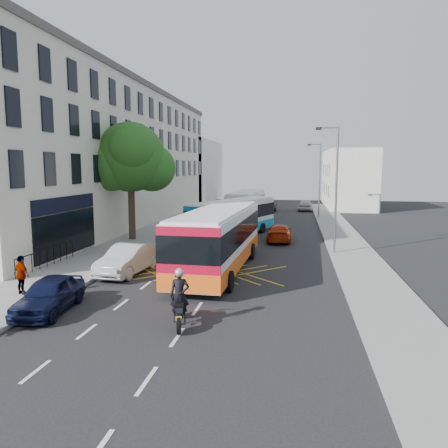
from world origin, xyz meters
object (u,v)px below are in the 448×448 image
at_px(street_tree, 130,158).
at_px(lamp_far, 319,177).
at_px(distant_car_grey, 267,205).
at_px(bus_far, 246,205).
at_px(pedestrian_far, 22,275).
at_px(bus_near, 219,238).
at_px(lamp_near, 335,183).
at_px(bus_mid, 234,217).
at_px(red_hatchback, 279,233).
at_px(parked_car_blue, 49,294).
at_px(distant_car_silver, 305,205).
at_px(parked_car_silver, 128,259).
at_px(motorbike, 180,299).

xyz_separation_m(street_tree, lamp_far, (14.71, 17.03, -1.68)).
height_order(lamp_far, distant_car_grey, lamp_far).
relative_size(bus_far, pedestrian_far, 6.55).
xyz_separation_m(bus_near, distant_car_grey, (0.42, 34.07, -1.03)).
relative_size(lamp_near, distant_car_grey, 1.52).
bearing_deg(lamp_far, street_tree, -130.81).
xyz_separation_m(street_tree, bus_mid, (7.36, 3.33, -4.72)).
xyz_separation_m(red_hatchback, distant_car_grey, (-2.48, 23.96, 0.08)).
relative_size(street_tree, bus_near, 0.73).
height_order(red_hatchback, pedestrian_far, pedestrian_far).
distance_m(parked_car_blue, distant_car_silver, 43.74).
bearing_deg(bus_far, lamp_far, 20.96).
bearing_deg(red_hatchback, pedestrian_far, 57.20).
relative_size(distant_car_grey, distant_car_silver, 1.19).
xyz_separation_m(bus_mid, distant_car_silver, (6.21, 22.84, -0.82)).
height_order(street_tree, lamp_far, street_tree).
bearing_deg(bus_mid, bus_near, -65.25).
distance_m(bus_far, parked_car_silver, 24.75).
xyz_separation_m(bus_near, pedestrian_far, (-7.50, -6.31, -0.77)).
bearing_deg(parked_car_silver, street_tree, 115.99).
xyz_separation_m(lamp_near, lamp_far, (0.00, 20.00, 0.00)).
distance_m(bus_mid, distant_car_silver, 23.68).
bearing_deg(distant_car_grey, pedestrian_far, -102.79).
bearing_deg(lamp_far, motorbike, -100.68).
bearing_deg(red_hatchback, bus_near, 73.56).
bearing_deg(bus_near, street_tree, 136.62).
distance_m(lamp_near, parked_car_blue, 18.19).
xyz_separation_m(lamp_near, pedestrian_far, (-14.00, -11.74, -3.62)).
relative_size(bus_far, motorbike, 4.76).
height_order(motorbike, parked_car_silver, motorbike).
height_order(bus_near, red_hatchback, bus_near).
relative_size(lamp_near, motorbike, 3.43).
xyz_separation_m(lamp_near, bus_mid, (-7.35, 6.30, -3.04)).
bearing_deg(parked_car_silver, lamp_near, 37.99).
xyz_separation_m(lamp_near, parked_car_blue, (-11.80, -13.28, -3.93)).
height_order(motorbike, distant_car_silver, motorbike).
relative_size(parked_car_blue, distant_car_grey, 0.76).
height_order(lamp_far, motorbike, lamp_far).
distance_m(lamp_far, parked_car_silver, 29.39).
height_order(bus_mid, motorbike, bus_mid).
relative_size(lamp_near, bus_mid, 0.74).
bearing_deg(distant_car_silver, street_tree, 65.27).
distance_m(bus_far, red_hatchback, 13.50).
bearing_deg(bus_mid, parked_car_blue, -82.21).
xyz_separation_m(parked_car_silver, red_hatchback, (7.50, 11.62, -0.12)).
bearing_deg(motorbike, bus_near, 77.90).
xyz_separation_m(red_hatchback, pedestrian_far, (-10.40, -16.42, 0.34)).
height_order(parked_car_blue, parked_car_silver, parked_car_silver).
height_order(bus_mid, parked_car_silver, bus_mid).
bearing_deg(parked_car_blue, lamp_far, 64.75).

